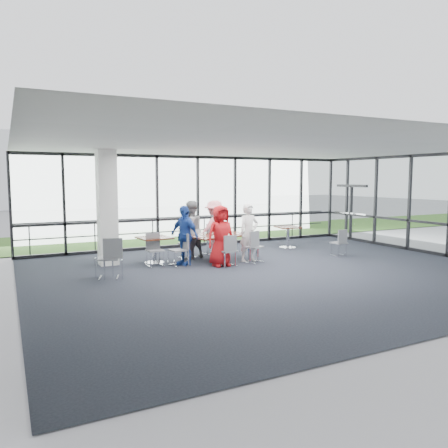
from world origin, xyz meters
name	(u,v)px	position (x,y,z in m)	size (l,w,h in m)	color
floor	(275,273)	(0.00, 0.00, -0.01)	(12.00, 10.00, 0.02)	black
ceiling	(276,147)	(0.00, 0.00, 3.20)	(12.00, 10.00, 0.04)	white
wall_left	(13,221)	(-6.00, 0.00, 1.60)	(0.10, 10.00, 3.20)	silver
curtain_wall_back	(198,201)	(0.00, 5.00, 1.60)	(12.00, 0.10, 3.20)	white
curtain_wall_right	(436,204)	(6.00, 0.00, 1.60)	(0.10, 10.00, 3.20)	white
exit_door	(351,213)	(6.00, 3.75, 1.05)	(0.12, 1.60, 2.10)	black
structural_column	(107,208)	(-3.60, 3.00, 1.60)	(0.50, 0.50, 3.20)	white
apron	(155,231)	(0.00, 10.00, -0.02)	(80.00, 70.00, 0.02)	gray
grass_strip	(170,236)	(0.00, 8.00, 0.01)	(80.00, 5.00, 0.01)	#2B5A22
hangar_main	(124,172)	(4.00, 32.00, 3.00)	(24.00, 10.00, 6.00)	white
guard_rail	(192,230)	(0.00, 5.60, 0.50)	(0.06, 0.06, 12.00)	#2D2D33
main_table	(219,239)	(-0.51, 2.21, 0.62)	(2.01, 1.39, 0.75)	#3A1510
side_table_left	(154,241)	(-2.39, 2.58, 0.63)	(0.95, 0.95, 0.75)	#3A1510
side_table_right	(288,230)	(2.59, 3.15, 0.61)	(0.85, 0.85, 0.75)	#3A1510
diner_near_left	(221,236)	(-0.87, 1.39, 0.84)	(0.82, 0.54, 1.68)	red
diner_near_right	(249,233)	(0.15, 1.61, 0.84)	(0.62, 0.45, 1.69)	white
diner_far_left	(190,230)	(-1.19, 2.81, 0.87)	(0.85, 0.52, 1.75)	slate
diner_far_right	(215,228)	(-0.26, 3.04, 0.86)	(1.11, 0.57, 1.72)	pink
diner_end	(184,235)	(-1.71, 1.98, 0.83)	(0.98, 0.53, 1.67)	#1E3F98
chair_main_nl	(228,251)	(-0.73, 1.24, 0.43)	(0.42, 0.42, 0.86)	gray
chair_main_nr	(254,247)	(0.18, 1.39, 0.45)	(0.44, 0.44, 0.91)	gray
chair_main_fl	(187,244)	(-1.24, 2.96, 0.44)	(0.43, 0.43, 0.87)	gray
chair_main_fr	(212,239)	(-0.28, 3.23, 0.47)	(0.46, 0.46, 0.94)	gray
chair_main_end	(178,250)	(-1.91, 1.93, 0.44)	(0.43, 0.43, 0.87)	gray
chair_spare_la	(108,258)	(-3.96, 1.26, 0.49)	(0.48, 0.48, 0.98)	gray
chair_spare_lb	(155,250)	(-2.51, 2.16, 0.44)	(0.43, 0.43, 0.88)	gray
chair_spare_r	(339,243)	(3.12, 1.14, 0.41)	(0.40, 0.40, 0.82)	gray
plate_nl	(214,237)	(-0.89, 1.76, 0.76)	(0.26, 0.26, 0.01)	white
plate_nr	(241,234)	(0.12, 2.06, 0.76)	(0.28, 0.28, 0.01)	white
plate_fl	(200,235)	(-1.02, 2.44, 0.76)	(0.24, 0.24, 0.01)	white
plate_fr	(226,232)	(-0.08, 2.63, 0.76)	(0.27, 0.27, 0.01)	white
plate_end	(198,237)	(-1.25, 2.08, 0.76)	(0.28, 0.28, 0.01)	white
tumbler_a	(218,234)	(-0.69, 1.91, 0.82)	(0.07, 0.07, 0.14)	white
tumbler_b	(230,233)	(-0.22, 2.07, 0.82)	(0.07, 0.07, 0.13)	white
tumbler_c	(214,232)	(-0.56, 2.45, 0.82)	(0.07, 0.07, 0.14)	white
tumbler_d	(204,235)	(-1.15, 1.88, 0.82)	(0.07, 0.07, 0.15)	white
menu_a	(226,237)	(-0.51, 1.77, 0.75)	(0.27, 0.19, 0.00)	beige
menu_b	(246,234)	(0.33, 2.10, 0.75)	(0.28, 0.19, 0.00)	beige
menu_c	(216,233)	(-0.43, 2.59, 0.75)	(0.32, 0.22, 0.00)	beige
condiment_caddy	(220,234)	(-0.45, 2.30, 0.77)	(0.10, 0.07, 0.04)	black
ketchup_bottle	(218,232)	(-0.53, 2.27, 0.84)	(0.06, 0.06, 0.18)	maroon
green_bottle	(221,231)	(-0.41, 2.29, 0.85)	(0.05, 0.05, 0.20)	#177632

